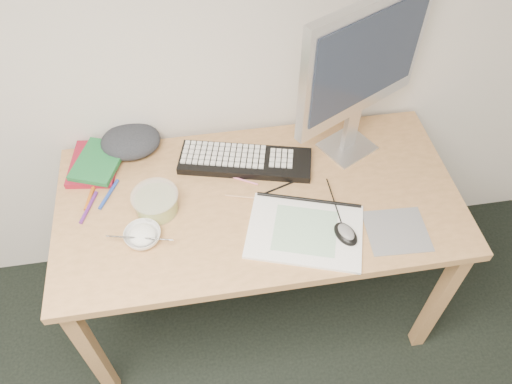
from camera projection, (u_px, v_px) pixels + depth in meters
desk at (259, 212)px, 1.80m from camera, size 1.40×0.70×0.75m
mousepad at (397, 231)px, 1.64m from camera, size 0.21×0.19×0.00m
sketchpad at (305, 231)px, 1.64m from camera, size 0.44×0.37×0.01m
keyboard at (245, 161)px, 1.83m from camera, size 0.50×0.27×0.03m
monitor at (363, 64)px, 1.60m from camera, size 0.48×0.27×0.61m
mouse at (346, 232)px, 1.61m from camera, size 0.09×0.11×0.03m
rice_bowl at (143, 236)px, 1.61m from camera, size 0.15×0.15×0.04m
chopsticks at (139, 238)px, 1.58m from camera, size 0.20×0.06×0.02m
fruit_tub at (156, 202)px, 1.67m from camera, size 0.20×0.20×0.08m
book_red at (94, 164)px, 1.83m from camera, size 0.20×0.24×0.02m
book_green at (99, 161)px, 1.80m from camera, size 0.22×0.25×0.02m
cloth_lump at (131, 141)px, 1.86m from camera, size 0.19×0.16×0.08m
pencil_pink at (237, 178)px, 1.79m from camera, size 0.15×0.09×0.01m
pencil_tan at (250, 198)px, 1.73m from camera, size 0.17×0.06×0.01m
pencil_black at (277, 188)px, 1.76m from camera, size 0.17×0.06×0.01m
marker_blue at (109, 194)px, 1.74m from camera, size 0.07×0.13×0.01m
marker_orange at (91, 194)px, 1.74m from camera, size 0.04×0.14×0.01m
marker_purple at (89, 207)px, 1.70m from camera, size 0.06×0.13×0.01m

